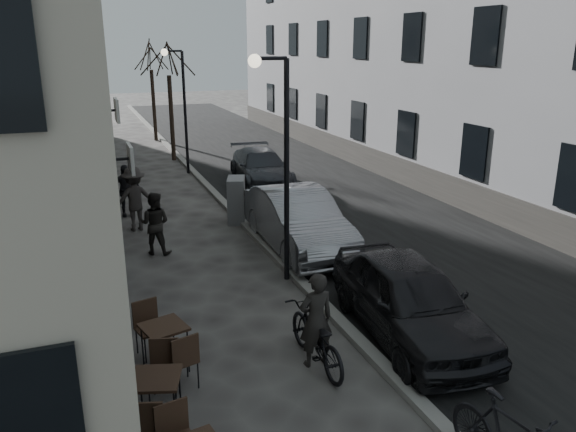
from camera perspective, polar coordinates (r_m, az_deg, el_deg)
road at (r=23.48m, az=0.13°, el=4.12°), size 7.30×60.00×0.00m
kerb at (r=22.47m, az=-8.62°, el=3.48°), size 0.25×60.00×0.12m
streetlamp_near at (r=12.29m, az=-0.89°, el=7.13°), size 0.90×0.28×5.09m
streetlamp_far at (r=23.84m, az=-10.90°, el=11.71°), size 0.90×0.28×5.09m
tree_near at (r=26.72m, az=-12.11°, el=15.44°), size 2.40×2.40×5.70m
tree_far at (r=32.66m, az=-13.82°, el=15.58°), size 2.40×2.40×5.70m
bistro_set_b at (r=8.56m, az=-13.15°, el=-17.46°), size 0.92×1.71×0.98m
bistro_set_c at (r=9.82m, az=-12.41°, el=-12.51°), size 0.88×1.72×0.98m
utility_cabinet at (r=17.28m, az=-5.26°, el=1.63°), size 0.78×1.04×1.39m
bicycle at (r=9.77m, az=2.82°, el=-12.20°), size 0.76×1.99×1.03m
cyclist_rider at (r=9.61m, az=2.85°, el=-10.49°), size 0.63×0.43×1.69m
pedestrian_near at (r=14.95m, az=-13.38°, el=-0.72°), size 1.00×0.93×1.66m
pedestrian_mid at (r=16.98m, az=-15.34°, el=1.69°), size 1.31×0.87×1.90m
pedestrian_far at (r=18.52m, az=-16.17°, el=2.51°), size 0.98×0.41×1.67m
car_near at (r=10.79m, az=12.19°, el=-8.19°), size 2.19×4.57×1.50m
car_mid at (r=14.93m, az=0.99°, el=-0.41°), size 1.73×4.83×1.59m
car_far at (r=21.93m, az=-2.76°, el=4.95°), size 2.27×4.75×1.34m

